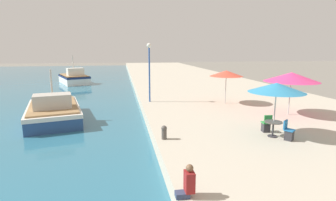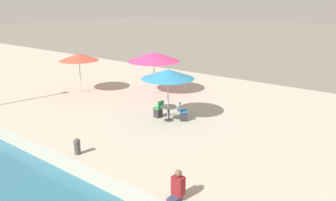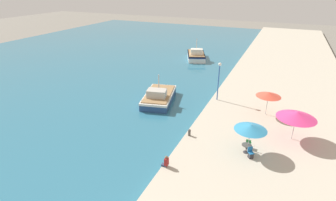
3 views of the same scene
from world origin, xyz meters
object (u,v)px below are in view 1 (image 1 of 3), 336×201
object	(u,v)px
fishing_boat_near	(54,111)
cafe_chair_left	(289,133)
lamppost	(149,62)
cafe_chair_right	(266,126)
cafe_umbrella_striped	(226,73)
cafe_table	(273,126)
cafe_umbrella_white	(291,77)
cafe_umbrella_pink	(277,88)
fishing_boat_mid	(74,78)
person_at_quay	(188,183)
mooring_bollard	(164,132)

from	to	relation	value
fishing_boat_near	cafe_chair_left	world-z (taller)	fishing_boat_near
lamppost	cafe_chair_right	bearing A→B (deg)	-60.60
fishing_boat_near	cafe_umbrella_striped	bearing A→B (deg)	-11.48
cafe_umbrella_striped	cafe_table	size ratio (longest dim) A/B	3.16
fishing_boat_near	cafe_umbrella_white	world-z (taller)	fishing_boat_near
lamppost	cafe_table	bearing A→B (deg)	-62.83
cafe_chair_left	cafe_umbrella_pink	bearing A→B (deg)	-101.15
fishing_boat_mid	cafe_umbrella_white	bearing A→B (deg)	-76.44
cafe_umbrella_white	cafe_chair_left	world-z (taller)	cafe_umbrella_white
cafe_umbrella_pink	cafe_table	distance (m)	1.82
person_at_quay	cafe_table	bearing A→B (deg)	39.44
cafe_chair_right	person_at_quay	world-z (taller)	person_at_quay
mooring_bollard	lamppost	distance (m)	9.33
cafe_chair_right	mooring_bollard	xyz separation A→B (m)	(-5.22, -0.17, 0.02)
cafe_chair_right	cafe_table	bearing A→B (deg)	-90.00
fishing_boat_mid	lamppost	distance (m)	20.74
fishing_boat_near	cafe_umbrella_pink	xyz separation A→B (m)	(11.71, -7.35, 2.34)
cafe_umbrella_pink	lamppost	xyz separation A→B (m)	(-4.95, 9.34, 0.75)
fishing_boat_near	person_at_quay	bearing A→B (deg)	-74.95
cafe_umbrella_striped	mooring_bollard	distance (m)	9.62
fishing_boat_near	cafe_table	world-z (taller)	fishing_boat_near
lamppost	cafe_chair_left	bearing A→B (deg)	-62.20
cafe_umbrella_striped	cafe_table	distance (m)	8.08
cafe_umbrella_white	lamppost	distance (m)	10.06
fishing_boat_near	cafe_chair_right	bearing A→B (deg)	-43.23
cafe_chair_left	cafe_chair_right	size ratio (longest dim) A/B	1.00
cafe_umbrella_pink	cafe_chair_right	world-z (taller)	cafe_umbrella_pink
cafe_table	mooring_bollard	xyz separation A→B (m)	(-5.15, 0.55, -0.18)
cafe_chair_left	person_at_quay	xyz separation A→B (m)	(-5.71, -3.76, 0.10)
cafe_chair_left	fishing_boat_mid	bearing A→B (deg)	-100.94
cafe_umbrella_pink	cafe_chair_right	distance (m)	2.11
cafe_umbrella_white	cafe_chair_left	size ratio (longest dim) A/B	3.65
cafe_umbrella_white	cafe_chair_right	size ratio (longest dim) A/B	3.65
fishing_boat_near	person_at_quay	size ratio (longest dim) A/B	7.29
cafe_umbrella_pink	lamppost	world-z (taller)	lamppost
fishing_boat_mid	cafe_chair_left	xyz separation A→B (m)	(14.10, -28.58, 0.24)
cafe_table	cafe_chair_left	size ratio (longest dim) A/B	0.88
fishing_boat_mid	person_at_quay	distance (m)	33.41
cafe_umbrella_pink	mooring_bollard	bearing A→B (deg)	175.30
cafe_table	lamppost	world-z (taller)	lamppost
fishing_boat_mid	cafe_umbrella_striped	world-z (taller)	fishing_boat_mid
fishing_boat_near	person_at_quay	xyz separation A→B (m)	(6.35, -11.80, 0.42)
cafe_table	lamppost	size ratio (longest dim) A/B	0.18
cafe_umbrella_striped	cafe_chair_right	world-z (taller)	cafe_umbrella_striped
cafe_umbrella_pink	cafe_table	xyz separation A→B (m)	(-0.10, -0.12, -1.81)
fishing_boat_near	cafe_chair_left	size ratio (longest dim) A/B	7.79
cafe_umbrella_white	lamppost	xyz separation A→B (m)	(-8.27, 5.69, 0.69)
cafe_umbrella_white	person_at_quay	distance (m)	12.04
cafe_chair_left	person_at_quay	size ratio (longest dim) A/B	0.94
cafe_chair_right	lamppost	size ratio (longest dim) A/B	0.20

